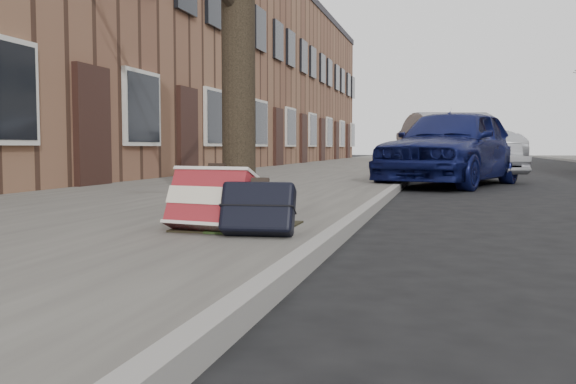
% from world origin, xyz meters
% --- Properties ---
extents(ground, '(120.00, 120.00, 0.00)m').
position_xyz_m(ground, '(0.00, 0.00, 0.00)').
color(ground, black).
rests_on(ground, ground).
extents(near_sidewalk, '(5.00, 70.00, 0.12)m').
position_xyz_m(near_sidewalk, '(-3.70, 15.00, 0.06)').
color(near_sidewalk, slate).
rests_on(near_sidewalk, ground).
extents(house_near, '(6.80, 40.00, 7.00)m').
position_xyz_m(house_near, '(-9.60, 16.00, 3.50)').
color(house_near, brown).
rests_on(house_near, ground).
extents(dirt_patch, '(0.85, 0.85, 0.02)m').
position_xyz_m(dirt_patch, '(-2.00, 1.20, 0.13)').
color(dirt_patch, black).
rests_on(dirt_patch, near_sidewalk).
extents(suitcase_red, '(0.68, 0.46, 0.48)m').
position_xyz_m(suitcase_red, '(-2.11, 0.85, 0.36)').
color(suitcase_red, maroon).
rests_on(suitcase_red, near_sidewalk).
extents(suitcase_navy, '(0.54, 0.34, 0.41)m').
position_xyz_m(suitcase_navy, '(-1.71, 0.74, 0.32)').
color(suitcase_navy, black).
rests_on(suitcase_navy, near_sidewalk).
extents(car_near_front, '(3.19, 4.85, 1.53)m').
position_xyz_m(car_near_front, '(-0.33, 9.35, 0.77)').
color(car_near_front, '#0F154E').
rests_on(car_near_front, ground).
extents(car_near_mid, '(3.05, 5.08, 1.58)m').
position_xyz_m(car_near_mid, '(-0.29, 12.09, 0.79)').
color(car_near_mid, '#ACAEB5').
rests_on(car_near_mid, ground).
extents(car_near_back, '(3.74, 5.53, 1.41)m').
position_xyz_m(car_near_back, '(-0.04, 20.83, 0.70)').
color(car_near_back, '#323237').
rests_on(car_near_back, ground).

